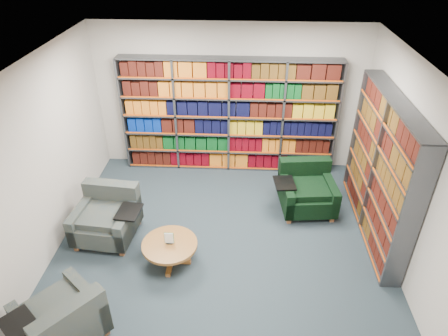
# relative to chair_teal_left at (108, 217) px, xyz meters

# --- Properties ---
(room_shell) EXTENTS (5.02, 5.02, 2.82)m
(room_shell) POSITION_rel_chair_teal_left_xyz_m (1.79, -0.22, 1.08)
(room_shell) COLOR black
(room_shell) RESTS_ON ground
(bookshelf_back) EXTENTS (4.00, 0.28, 2.20)m
(bookshelf_back) POSITION_rel_chair_teal_left_xyz_m (1.79, 2.12, 0.78)
(bookshelf_back) COLOR #47494F
(bookshelf_back) RESTS_ON ground
(bookshelf_right) EXTENTS (0.28, 2.50, 2.20)m
(bookshelf_right) POSITION_rel_chair_teal_left_xyz_m (4.13, 0.38, 0.78)
(bookshelf_right) COLOR #47494F
(bookshelf_right) RESTS_ON ground
(chair_teal_left) EXTENTS (1.07, 0.95, 0.80)m
(chair_teal_left) POSITION_rel_chair_teal_left_xyz_m (0.00, 0.00, 0.00)
(chair_teal_left) COLOR #00162F
(chair_teal_left) RESTS_ON ground
(chair_green_right) EXTENTS (1.08, 0.96, 0.80)m
(chair_green_right) POSITION_rel_chair_teal_left_xyz_m (3.17, 0.89, -0.00)
(chair_green_right) COLOR black
(chair_green_right) RESTS_ON ground
(chair_teal_front) EXTENTS (1.19, 1.19, 0.77)m
(chair_teal_front) POSITION_rel_chair_teal_left_xyz_m (0.05, -1.90, -0.01)
(chair_teal_front) COLOR #00162F
(chair_teal_front) RESTS_ON ground
(coffee_table) EXTENTS (0.79, 0.79, 0.56)m
(coffee_table) POSITION_rel_chair_teal_left_xyz_m (1.07, -0.59, -0.02)
(coffee_table) COLOR olive
(coffee_table) RESTS_ON ground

